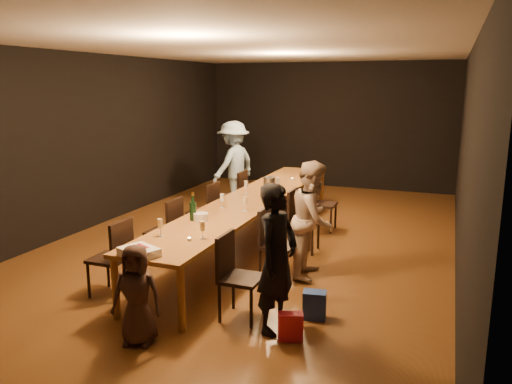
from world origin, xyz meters
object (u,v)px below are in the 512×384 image
(chair_right_0, at_px, (242,277))
(chair_right_2, at_px, (304,221))
(chair_left_2, at_px, (203,211))
(plate_stack, at_px, (201,217))
(chair_left_1, at_px, (164,230))
(woman_birthday, at_px, (277,259))
(woman_tan, at_px, (313,219))
(chair_right_3, at_px, (323,204))
(champagne_bottle, at_px, (193,206))
(table, at_px, (252,201))
(man_blue, at_px, (234,164))
(chair_right_1, at_px, (278,244))
(chair_left_3, at_px, (233,196))
(chair_left_0, at_px, (110,258))
(ice_bucket, at_px, (269,184))
(birthday_cake, at_px, (139,252))
(child, at_px, (137,295))

(chair_right_0, bearing_deg, chair_right_2, 180.00)
(chair_left_2, bearing_deg, plate_stack, -153.39)
(chair_left_1, distance_m, plate_stack, 0.86)
(chair_left_1, distance_m, woman_birthday, 2.51)
(chair_left_1, relative_size, woman_birthday, 0.61)
(woman_tan, bearing_deg, chair_left_2, 64.44)
(chair_right_3, height_order, champagne_bottle, champagne_bottle)
(table, distance_m, man_blue, 2.58)
(chair_right_1, height_order, chair_right_3, same)
(chair_right_3, xyz_separation_m, plate_stack, (-0.96, -2.68, 0.34))
(chair_right_0, relative_size, chair_left_3, 1.00)
(chair_left_0, relative_size, ice_bucket, 4.22)
(table, distance_m, chair_left_1, 1.49)
(man_blue, bearing_deg, woman_birthday, 44.14)
(chair_left_2, height_order, plate_stack, chair_left_2)
(chair_right_2, bearing_deg, woman_tan, 22.34)
(woman_birthday, bearing_deg, chair_right_0, 89.04)
(birthday_cake, bearing_deg, chair_right_1, 84.74)
(chair_left_1, relative_size, birthday_cake, 2.01)
(chair_right_3, height_order, plate_stack, chair_right_3)
(chair_left_0, distance_m, champagne_bottle, 1.21)
(chair_right_0, distance_m, woman_birthday, 0.53)
(chair_left_2, xyz_separation_m, birthday_cake, (0.77, -2.90, 0.33))
(chair_right_1, bearing_deg, chair_left_1, -90.00)
(chair_right_1, height_order, champagne_bottle, champagne_bottle)
(plate_stack, bearing_deg, chair_right_0, -43.81)
(chair_right_2, distance_m, chair_right_3, 1.20)
(woman_tan, bearing_deg, table, 51.51)
(champagne_bottle, bearing_deg, chair_right_1, 14.74)
(chair_right_2, distance_m, chair_left_1, 2.08)
(birthday_cake, relative_size, plate_stack, 2.48)
(chair_left_3, distance_m, plate_stack, 2.80)
(child, relative_size, birthday_cake, 2.15)
(chair_right_1, bearing_deg, child, -19.78)
(man_blue, height_order, child, man_blue)
(woman_birthday, xyz_separation_m, champagne_bottle, (-1.50, 1.02, 0.17))
(chair_left_2, relative_size, ice_bucket, 4.22)
(chair_left_1, bearing_deg, chair_right_0, -125.22)
(chair_left_0, distance_m, child, 1.28)
(woman_tan, bearing_deg, birthday_cake, 144.92)
(chair_right_3, height_order, chair_left_2, same)
(chair_right_3, bearing_deg, man_blue, -115.72)
(birthday_cake, bearing_deg, chair_right_3, 100.63)
(chair_right_1, distance_m, plate_stack, 1.05)
(woman_birthday, height_order, birthday_cake, woman_birthday)
(chair_right_1, relative_size, chair_left_0, 1.00)
(table, distance_m, chair_left_2, 0.88)
(woman_tan, bearing_deg, woman_birthday, -179.92)
(chair_left_1, relative_size, chair_left_3, 1.00)
(chair_left_0, relative_size, champagne_bottle, 2.52)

